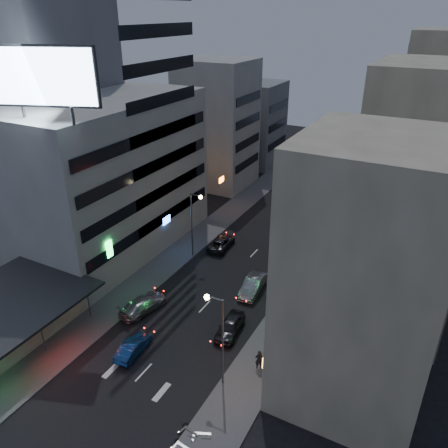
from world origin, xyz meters
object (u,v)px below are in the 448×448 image
Objects in this scene: person at (259,359)px; parked_car_right_near at (230,326)px; parked_car_left at (221,243)px; parked_car_right_far at (320,214)px; parked_car_right_mid at (253,286)px; scooter_black_b at (199,429)px; scooter_silver_b at (212,427)px; scooter_silver_a at (192,444)px; road_car_blue at (133,347)px; road_car_silver at (143,304)px.

parked_car_right_near is at bearing -68.41° from person.
person is (12.41, -16.62, 0.33)m from parked_car_left.
parked_car_right_mid is at bearing -97.19° from parked_car_right_far.
scooter_black_b reaches higher than scooter_silver_b.
parked_car_right_near is 27.58m from parked_car_right_far.
parked_car_right_far is at bearing 14.32° from scooter_black_b.
parked_car_right_mid is 2.51× the size of scooter_black_b.
person is 0.95× the size of scooter_silver_a.
scooter_black_b is at bearing -82.28° from parked_car_right_mid.
scooter_black_b is (2.92, -38.19, 0.02)m from parked_car_right_far.
person reaches higher than parked_car_right_near.
road_car_blue is (-6.31, -33.81, -0.03)m from parked_car_right_far.
road_car_blue is at bearing 129.18° from road_car_silver.
scooter_black_b is 1.00× the size of scooter_silver_b.
person is at bearing -86.97° from parked_car_right_far.
scooter_black_b is at bearing 106.77° from scooter_silver_b.
parked_car_left is 1.22× the size of road_car_blue.
person reaches higher than scooter_silver_a.
parked_car_right_near is 9.11m from road_car_silver.
scooter_silver_b reaches higher than scooter_silver_a.
scooter_silver_b is (12.77, -9.07, -0.05)m from road_car_silver.
scooter_silver_a is at bearing 140.90° from scooter_silver_b.
person reaches higher than parked_car_right_mid.
road_car_silver reaches higher than road_car_blue.
scooter_black_b is (12.12, -9.63, -0.05)m from road_car_silver.
person reaches higher than parked_car_left.
parked_car_right_far is at bearing -97.53° from road_car_silver.
parked_car_right_mid is (-0.85, 6.88, 0.04)m from parked_car_right_near.
parked_car_right_near is at bearing -163.45° from road_car_silver.
scooter_black_b is (11.34, -24.39, 0.03)m from parked_car_left.
parked_car_left reaches higher than scooter_silver_a.
parked_car_right_mid is 19.14m from scooter_silver_a.
parked_car_right_mid is at bearing -96.73° from person.
parked_car_right_near is 1.11× the size of road_car_blue.
scooter_silver_b is (0.49, 1.76, 0.02)m from scooter_silver_a.
scooter_silver_b is (3.72, -10.06, -0.05)m from parked_car_right_near.
parked_car_right_near is 6.93m from parked_car_right_mid.
scooter_silver_a is (9.39, -5.59, 0.03)m from road_car_blue.
parked_car_right_near reaches higher than road_car_blue.
road_car_blue is 10.22m from scooter_black_b.
parked_car_right_near is at bearing 26.06° from scooter_black_b.
road_car_silver is at bearing -65.83° from road_car_blue.
scooter_silver_a is at bearing -82.60° from parked_car_right_mid.
parked_car_right_mid is 0.99× the size of parked_car_left.
parked_car_right_far is at bearing -126.12° from parked_car_left.
person is 9.03m from scooter_silver_a.
parked_car_right_mid is at bearing 132.44° from parked_car_left.
scooter_silver_a is (-0.91, -8.97, -0.32)m from person.
parked_car_left is at bearing -125.84° from parked_car_right_far.
parked_car_left is at bearing 114.92° from parked_car_right_near.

